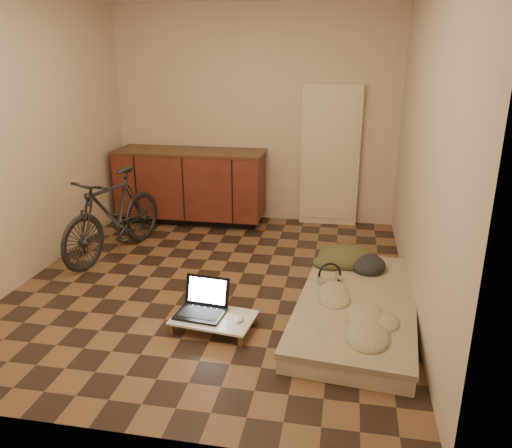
% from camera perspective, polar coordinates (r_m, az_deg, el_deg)
% --- Properties ---
extents(room_shell, '(3.50, 4.00, 2.60)m').
position_cam_1_polar(room_shell, '(4.33, -5.16, 9.11)').
color(room_shell, brown).
rests_on(room_shell, ground).
extents(cabinets, '(1.84, 0.62, 0.91)m').
position_cam_1_polar(cabinets, '(6.31, -7.44, 4.41)').
color(cabinets, black).
rests_on(cabinets, ground).
extents(appliance_panel, '(0.70, 0.10, 1.70)m').
position_cam_1_polar(appliance_panel, '(6.17, 8.48, 7.67)').
color(appliance_panel, beige).
rests_on(appliance_panel, ground).
extents(bicycle, '(0.82, 1.59, 0.99)m').
position_cam_1_polar(bicycle, '(5.37, -16.02, 1.51)').
color(bicycle, black).
rests_on(bicycle, ground).
extents(futon, '(1.09, 1.98, 0.16)m').
position_cam_1_polar(futon, '(4.18, 11.46, -9.28)').
color(futon, beige).
rests_on(futon, ground).
extents(clothing_pile, '(0.63, 0.54, 0.23)m').
position_cam_1_polar(clothing_pile, '(4.73, 10.92, -3.19)').
color(clothing_pile, '#3F4025').
rests_on(clothing_pile, futon).
extents(headphones, '(0.31, 0.30, 0.16)m').
position_cam_1_polar(headphones, '(4.34, 8.43, -5.67)').
color(headphones, black).
rests_on(headphones, futon).
extents(lap_desk, '(0.66, 0.47, 0.10)m').
position_cam_1_polar(lap_desk, '(3.94, -4.85, -10.67)').
color(lap_desk, brown).
rests_on(lap_desk, ground).
extents(laptop, '(0.40, 0.36, 0.25)m').
position_cam_1_polar(laptop, '(3.99, -6.13, -9.30)').
color(laptop, black).
rests_on(laptop, lap_desk).
extents(mouse, '(0.07, 0.11, 0.04)m').
position_cam_1_polar(mouse, '(3.86, -1.92, -10.78)').
color(mouse, white).
rests_on(mouse, lap_desk).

